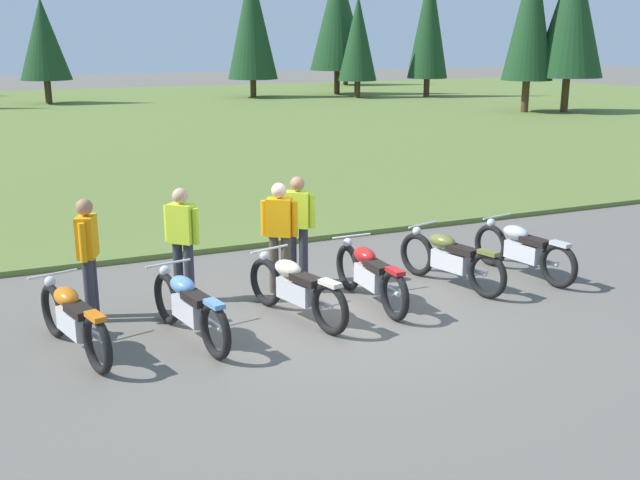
# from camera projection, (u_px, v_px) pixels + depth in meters

# --- Properties ---
(ground_plane) EXTENTS (140.00, 140.00, 0.00)m
(ground_plane) POSITION_uv_depth(u_px,v_px,m) (337.00, 313.00, 10.48)
(ground_plane) COLOR #605B54
(grass_moorland) EXTENTS (80.00, 44.00, 0.10)m
(grass_moorland) POSITION_uv_depth(u_px,v_px,m) (89.00, 122.00, 33.03)
(grass_moorland) COLOR #5B7033
(grass_moorland) RESTS_ON ground
(forest_treeline) EXTENTS (41.91, 27.88, 9.09)m
(forest_treeline) POSITION_uv_depth(u_px,v_px,m) (137.00, 22.00, 41.31)
(forest_treeline) COLOR #47331E
(forest_treeline) RESTS_ON ground
(motorcycle_orange) EXTENTS (0.77, 2.06, 0.88)m
(motorcycle_orange) POSITION_uv_depth(u_px,v_px,m) (73.00, 319.00, 9.04)
(motorcycle_orange) COLOR black
(motorcycle_orange) RESTS_ON ground
(motorcycle_sky_blue) EXTENTS (0.70, 2.08, 0.88)m
(motorcycle_sky_blue) POSITION_uv_depth(u_px,v_px,m) (189.00, 307.00, 9.46)
(motorcycle_sky_blue) COLOR black
(motorcycle_sky_blue) RESTS_ON ground
(motorcycle_cream) EXTENTS (0.80, 2.05, 0.88)m
(motorcycle_cream) POSITION_uv_depth(u_px,v_px,m) (296.00, 288.00, 10.15)
(motorcycle_cream) COLOR black
(motorcycle_cream) RESTS_ON ground
(motorcycle_red) EXTENTS (0.62, 2.10, 0.88)m
(motorcycle_red) POSITION_uv_depth(u_px,v_px,m) (370.00, 274.00, 10.74)
(motorcycle_red) COLOR black
(motorcycle_red) RESTS_ON ground
(motorcycle_olive) EXTENTS (0.79, 2.05, 0.88)m
(motorcycle_olive) POSITION_uv_depth(u_px,v_px,m) (450.00, 259.00, 11.50)
(motorcycle_olive) COLOR black
(motorcycle_olive) RESTS_ON ground
(motorcycle_silver) EXTENTS (0.68, 2.09, 0.88)m
(motorcycle_silver) POSITION_uv_depth(u_px,v_px,m) (523.00, 249.00, 11.99)
(motorcycle_silver) COLOR black
(motorcycle_silver) RESTS_ON ground
(rider_in_hivis_vest) EXTENTS (0.42, 0.41, 1.67)m
(rider_in_hivis_vest) POSITION_uv_depth(u_px,v_px,m) (182.00, 238.00, 10.70)
(rider_in_hivis_vest) COLOR #2D2D38
(rider_in_hivis_vest) RESTS_ON ground
(rider_checking_bike) EXTENTS (0.47, 0.38, 1.67)m
(rider_checking_bike) POSITION_uv_depth(u_px,v_px,m) (279.00, 231.00, 11.07)
(rider_checking_bike) COLOR #4C4233
(rider_checking_bike) RESTS_ON ground
(rider_with_back_turned) EXTENTS (0.47, 0.38, 1.67)m
(rider_with_back_turned) POSITION_uv_depth(u_px,v_px,m) (298.00, 223.00, 11.56)
(rider_with_back_turned) COLOR #2D2D38
(rider_with_back_turned) RESTS_ON ground
(rider_near_row_end) EXTENTS (0.33, 0.52, 1.67)m
(rider_near_row_end) POSITION_uv_depth(u_px,v_px,m) (88.00, 252.00, 10.01)
(rider_near_row_end) COLOR #2D2D38
(rider_near_row_end) RESTS_ON ground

